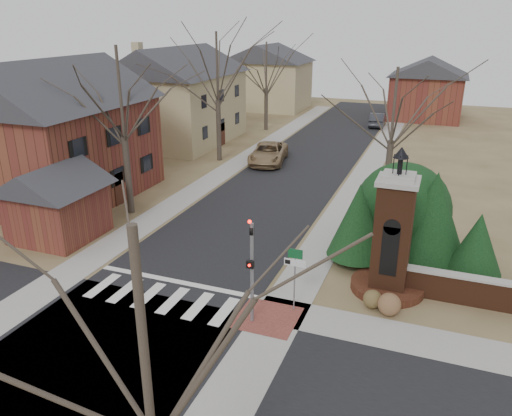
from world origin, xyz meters
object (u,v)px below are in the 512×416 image
at_px(traffic_signal_pole, 252,263).
at_px(sign_post, 295,267).
at_px(distant_car, 377,120).
at_px(pickup_truck, 268,153).
at_px(brick_gate_monument, 392,245).

relative_size(traffic_signal_pole, sign_post, 1.64).
relative_size(traffic_signal_pole, distant_car, 1.01).
bearing_deg(pickup_truck, traffic_signal_pole, -81.54).
distance_m(traffic_signal_pole, pickup_truck, 23.35).
xyz_separation_m(traffic_signal_pole, sign_post, (1.29, 1.41, -0.64)).
relative_size(traffic_signal_pole, pickup_truck, 0.78).
bearing_deg(brick_gate_monument, sign_post, -138.58).
height_order(sign_post, brick_gate_monument, brick_gate_monument).
bearing_deg(pickup_truck, distant_car, 61.77).
relative_size(sign_post, distant_car, 0.62).
bearing_deg(pickup_truck, sign_post, -77.28).
bearing_deg(distant_car, traffic_signal_pole, 87.33).
distance_m(brick_gate_monument, pickup_truck, 21.38).
bearing_deg(traffic_signal_pole, sign_post, 47.57).
xyz_separation_m(brick_gate_monument, distant_car, (-5.60, 36.18, -1.43)).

